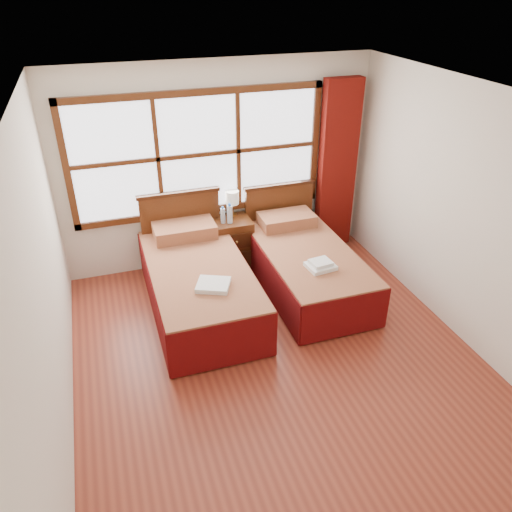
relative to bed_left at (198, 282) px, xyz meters
name	(u,v)px	position (x,y,z in m)	size (l,w,h in m)	color
floor	(278,360)	(0.55, -1.20, -0.33)	(4.50, 4.50, 0.00)	brown
ceiling	(286,100)	(0.55, -1.20, 2.27)	(4.50, 4.50, 0.00)	white
wall_back	(218,167)	(0.55, 1.05, 0.97)	(4.00, 4.00, 0.00)	silver
wall_left	(43,288)	(-1.45, -1.20, 0.97)	(4.50, 4.50, 0.00)	silver
wall_right	(469,219)	(2.55, -1.20, 0.97)	(4.50, 4.50, 0.00)	silver
window	(199,155)	(0.30, 1.02, 1.17)	(3.16, 0.06, 1.56)	white
curtain	(337,167)	(2.15, 0.91, 0.84)	(0.50, 0.16, 2.30)	maroon
bed_left	(198,282)	(0.00, 0.00, 0.00)	(1.11, 2.15, 1.08)	#391A0B
bed_right	(305,265)	(1.34, 0.00, -0.02)	(1.04, 2.06, 1.01)	#391A0B
nightstand	(232,243)	(0.63, 0.80, 0.00)	(0.50, 0.49, 0.66)	#4E2611
towels_left	(213,285)	(0.06, -0.52, 0.27)	(0.43, 0.40, 0.05)	white
towels_right	(321,265)	(1.31, -0.47, 0.25)	(0.33, 0.30, 0.09)	white
lamp	(232,198)	(0.69, 0.94, 0.57)	(0.17, 0.17, 0.34)	#C88E40
bottle_near	(223,216)	(0.51, 0.75, 0.43)	(0.06, 0.06, 0.22)	silver
bottle_far	(230,214)	(0.59, 0.73, 0.45)	(0.07, 0.07, 0.27)	silver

